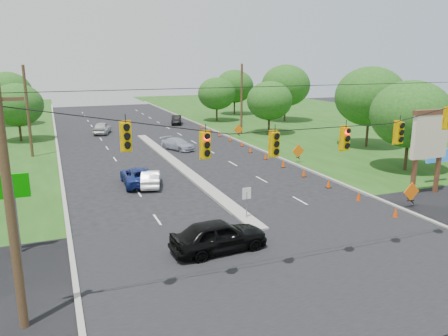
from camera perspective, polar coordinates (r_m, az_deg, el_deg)
name	(u,v)px	position (r m, az deg, el deg)	size (l,w,h in m)	color
ground	(298,261)	(21.75, 9.66, -11.94)	(160.00, 160.00, 0.00)	black
grass_right	(435,145)	(55.35, 25.80, 2.72)	(40.00, 160.00, 0.06)	#1E4714
cross_street	(298,261)	(21.75, 9.66, -11.94)	(160.00, 14.00, 0.02)	black
curb_left	(58,155)	(47.54, -20.83, 1.56)	(0.25, 110.00, 0.16)	gray
curb_right	(240,142)	(51.79, 2.08, 3.42)	(0.25, 110.00, 0.16)	gray
median	(178,166)	(40.14, -5.99, 0.26)	(1.00, 34.00, 0.18)	gray
median_sign	(247,197)	(26.13, 2.98, -3.82)	(0.55, 0.06, 2.05)	gray
signal_span	(314,166)	(19.26, 11.66, 0.29)	(25.60, 0.32, 9.00)	#422D1C
utility_pole_far_left	(28,112)	(46.90, -24.24, 6.68)	(0.28, 0.28, 9.00)	#422D1C
utility_pole_far_right	(242,100)	(56.68, 2.31, 8.92)	(0.28, 0.28, 9.00)	#422D1C
pylon_sign	(431,139)	(34.08, 25.38, 3.42)	(5.90, 2.30, 6.12)	#59331E
cone_0	(396,212)	(28.84, 21.50, -5.42)	(0.32, 0.32, 0.70)	#DA3C03
cone_1	(359,196)	(31.32, 17.17, -3.55)	(0.32, 0.32, 0.70)	#DA3C03
cone_2	(329,183)	(33.98, 13.51, -1.96)	(0.32, 0.32, 0.70)	#DA3C03
cone_3	(304,173)	(36.79, 10.40, -0.59)	(0.32, 0.32, 0.70)	#DA3C03
cone_4	(283,164)	(39.70, 7.74, 0.58)	(0.32, 0.32, 0.70)	#DA3C03
cone_5	(266,156)	(42.71, 5.45, 1.59)	(0.32, 0.32, 0.70)	#DA3C03
cone_6	(250,149)	(45.78, 3.46, 2.46)	(0.32, 0.32, 0.70)	#DA3C03
cone_7	(242,143)	(49.15, 2.37, 3.26)	(0.32, 0.32, 0.70)	#DA3C03
cone_8	(230,138)	(52.31, 0.81, 3.92)	(0.32, 0.32, 0.70)	#DA3C03
cone_9	(220,134)	(55.51, -0.58, 4.50)	(0.32, 0.32, 0.70)	#DA3C03
cone_10	(210,130)	(58.75, -1.81, 5.02)	(0.32, 0.32, 0.70)	#DA3C03
cone_11	(202,126)	(62.02, -2.92, 5.48)	(0.32, 0.32, 0.70)	#DA3C03
work_sign_0	(411,193)	(30.74, 23.28, -2.97)	(1.27, 0.58, 1.37)	black
work_sign_1	(298,152)	(41.44, 9.67, 2.12)	(1.27, 0.58, 1.37)	black
work_sign_2	(239,130)	(53.69, 1.92, 4.98)	(1.27, 0.58, 1.37)	black
tree_5	(17,105)	(56.94, -25.40, 7.46)	(5.88, 5.88, 6.86)	black
tree_6	(8,92)	(71.95, -26.41, 8.93)	(6.72, 6.72, 7.84)	black
tree_7	(410,114)	(40.58, 23.17, 6.49)	(6.72, 6.72, 7.84)	black
tree_8	(370,97)	(50.57, 18.54, 8.84)	(7.56, 7.56, 8.82)	black
tree_9	(269,101)	(57.32, 5.96, 8.75)	(5.88, 5.88, 6.86)	black
tree_10	(286,86)	(69.81, 8.06, 10.62)	(7.56, 7.56, 8.82)	black
tree_11	(234,86)	(77.93, 1.38, 10.62)	(6.72, 6.72, 7.84)	black
tree_12	(217,94)	(69.26, -0.96, 9.69)	(5.88, 5.88, 6.86)	black
black_sedan	(219,236)	(22.16, -0.68, -8.84)	(1.99, 4.94, 1.68)	black
white_sedan	(151,178)	(33.82, -9.53, -1.34)	(1.34, 3.84, 1.27)	white
blue_pickup	(138,176)	(34.49, -11.22, -1.03)	(2.26, 4.90, 1.36)	navy
silver_car_far	(178,144)	(47.42, -6.07, 3.15)	(1.77, 4.34, 1.26)	#A0A3B5
silver_car_oncoming	(102,128)	(59.71, -15.64, 5.07)	(1.84, 4.57, 1.56)	#B8B8B8
dark_car_receding	(177,120)	(66.63, -6.22, 6.27)	(1.41, 4.04, 1.33)	black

